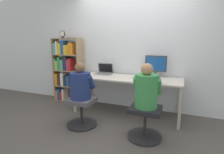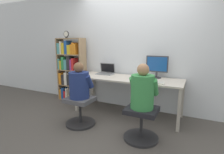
% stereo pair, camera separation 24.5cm
% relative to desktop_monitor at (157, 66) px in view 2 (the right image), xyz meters
% --- Properties ---
extents(ground_plane, '(14.00, 14.00, 0.00)m').
position_rel_desktop_monitor_xyz_m(ground_plane, '(-0.52, -0.59, -0.99)').
color(ground_plane, '#4C4742').
extents(wall_back, '(10.00, 0.05, 2.60)m').
position_rel_desktop_monitor_xyz_m(wall_back, '(-0.52, 0.20, 0.31)').
color(wall_back, silver).
rests_on(wall_back, ground_plane).
extents(desk, '(2.13, 0.72, 0.75)m').
position_rel_desktop_monitor_xyz_m(desk, '(-0.52, -0.23, -0.30)').
color(desk, beige).
rests_on(desk, ground_plane).
extents(desktop_monitor, '(0.42, 0.18, 0.43)m').
position_rel_desktop_monitor_xyz_m(desktop_monitor, '(0.00, 0.00, 0.00)').
color(desktop_monitor, '#333338').
rests_on(desktop_monitor, desk).
extents(laptop, '(0.37, 0.27, 0.24)m').
position_rel_desktop_monitor_xyz_m(laptop, '(-1.10, -0.05, -0.18)').
color(laptop, gray).
rests_on(laptop, desk).
extents(keyboard, '(0.41, 0.14, 0.03)m').
position_rel_desktop_monitor_xyz_m(keyboard, '(0.03, -0.47, -0.22)').
color(keyboard, silver).
rests_on(keyboard, desk).
extents(computer_mouse_by_keyboard, '(0.07, 0.10, 0.04)m').
position_rel_desktop_monitor_xyz_m(computer_mouse_by_keyboard, '(-0.26, -0.48, -0.21)').
color(computer_mouse_by_keyboard, '#99999E').
rests_on(computer_mouse_by_keyboard, desk).
extents(office_chair_left, '(0.53, 0.53, 0.49)m').
position_rel_desktop_monitor_xyz_m(office_chair_left, '(0.02, -1.03, -0.72)').
color(office_chair_left, '#262628').
rests_on(office_chair_left, ground_plane).
extents(office_chair_right, '(0.53, 0.53, 0.49)m').
position_rel_desktop_monitor_xyz_m(office_chair_right, '(-1.09, -1.04, -0.72)').
color(office_chair_right, '#262628').
rests_on(office_chair_right, ground_plane).
extents(person_at_monitor, '(0.41, 0.35, 0.66)m').
position_rel_desktop_monitor_xyz_m(person_at_monitor, '(0.02, -1.03, -0.22)').
color(person_at_monitor, '#388C47').
rests_on(person_at_monitor, office_chair_left).
extents(person_at_laptop, '(0.42, 0.34, 0.62)m').
position_rel_desktop_monitor_xyz_m(person_at_laptop, '(-1.09, -1.03, -0.24)').
color(person_at_laptop, navy).
rests_on(person_at_laptop, office_chair_right).
extents(bookshelf, '(0.72, 0.27, 1.55)m').
position_rel_desktop_monitor_xyz_m(bookshelf, '(-2.14, -0.04, -0.16)').
color(bookshelf, '#997A56').
rests_on(bookshelf, ground_plane).
extents(desk_clock, '(0.14, 0.03, 0.16)m').
position_rel_desktop_monitor_xyz_m(desk_clock, '(-2.13, -0.09, 0.65)').
color(desk_clock, black).
rests_on(desk_clock, bookshelf).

